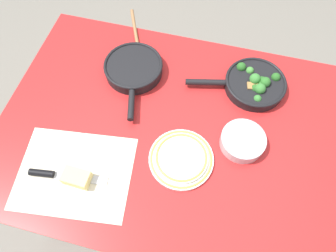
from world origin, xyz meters
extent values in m
plane|color=slate|center=(0.00, 0.00, 0.00)|extent=(14.00, 14.00, 0.00)
cube|color=red|center=(0.00, 0.00, 0.74)|extent=(1.26, 0.92, 0.03)
cylinder|color=#BCBCC1|center=(-0.57, -0.40, 0.36)|extent=(0.05, 0.05, 0.73)
cylinder|color=#BCBCC1|center=(-0.57, 0.40, 0.36)|extent=(0.05, 0.05, 0.73)
cylinder|color=#BCBCC1|center=(0.57, 0.40, 0.36)|extent=(0.05, 0.05, 0.73)
cylinder|color=black|center=(0.29, 0.26, 0.78)|extent=(0.23, 0.23, 0.04)
torus|color=black|center=(0.29, 0.26, 0.80)|extent=(0.24, 0.24, 0.01)
cylinder|color=black|center=(0.10, 0.22, 0.78)|extent=(0.16, 0.06, 0.02)
cylinder|color=#205218|center=(0.36, 0.30, 0.78)|extent=(0.01, 0.01, 0.02)
sphere|color=#286023|center=(0.36, 0.30, 0.80)|extent=(0.04, 0.04, 0.04)
cylinder|color=#357027|center=(0.26, 0.31, 0.78)|extent=(0.01, 0.01, 0.02)
sphere|color=#428438|center=(0.26, 0.31, 0.80)|extent=(0.03, 0.03, 0.03)
cylinder|color=#205218|center=(0.29, 0.23, 0.78)|extent=(0.01, 0.01, 0.02)
sphere|color=#286023|center=(0.29, 0.23, 0.80)|extent=(0.03, 0.03, 0.03)
cylinder|color=#205218|center=(0.31, 0.27, 0.78)|extent=(0.01, 0.01, 0.02)
sphere|color=#286023|center=(0.31, 0.27, 0.80)|extent=(0.04, 0.04, 0.04)
cylinder|color=#2C6823|center=(0.30, 0.19, 0.77)|extent=(0.01, 0.01, 0.02)
sphere|color=#387A33|center=(0.30, 0.19, 0.79)|extent=(0.03, 0.03, 0.03)
cylinder|color=#2C6823|center=(0.30, 0.23, 0.78)|extent=(0.01, 0.01, 0.02)
sphere|color=#387A33|center=(0.30, 0.23, 0.80)|extent=(0.04, 0.04, 0.04)
cylinder|color=#205218|center=(0.22, 0.32, 0.78)|extent=(0.01, 0.01, 0.02)
sphere|color=#286023|center=(0.22, 0.32, 0.80)|extent=(0.04, 0.04, 0.04)
cylinder|color=#2C6823|center=(0.28, 0.27, 0.78)|extent=(0.02, 0.02, 0.02)
sphere|color=#387A33|center=(0.28, 0.27, 0.81)|extent=(0.04, 0.04, 0.04)
cylinder|color=#2C6823|center=(0.31, 0.26, 0.78)|extent=(0.01, 0.01, 0.02)
sphere|color=#387A33|center=(0.31, 0.26, 0.80)|extent=(0.03, 0.03, 0.03)
cylinder|color=#245B1C|center=(0.32, 0.26, 0.78)|extent=(0.01, 0.01, 0.02)
sphere|color=#2D6B28|center=(0.32, 0.26, 0.80)|extent=(0.04, 0.04, 0.04)
cube|color=#9E703D|center=(0.25, 0.24, 0.78)|extent=(0.04, 0.04, 0.03)
cube|color=#9E703D|center=(0.28, 0.24, 0.78)|extent=(0.05, 0.04, 0.04)
cube|color=#9E703D|center=(0.28, 0.26, 0.78)|extent=(0.04, 0.04, 0.03)
cylinder|color=black|center=(-0.20, 0.22, 0.78)|extent=(0.23, 0.23, 0.05)
torus|color=black|center=(-0.20, 0.22, 0.80)|extent=(0.24, 0.24, 0.01)
cylinder|color=black|center=(-0.15, 0.05, 0.79)|extent=(0.06, 0.13, 0.02)
cylinder|color=#DBC156|center=(-0.20, 0.22, 0.78)|extent=(0.19, 0.19, 0.02)
cylinder|color=#996B42|center=(-0.25, 0.41, 0.76)|extent=(0.14, 0.30, 0.02)
ellipsoid|color=#996B42|center=(-0.18, 0.24, 0.77)|extent=(0.06, 0.07, 0.02)
cube|color=beige|center=(-0.27, -0.25, 0.76)|extent=(0.42, 0.35, 0.00)
cube|color=silver|center=(-0.24, -0.26, 0.76)|extent=(0.19, 0.05, 0.01)
cylinder|color=black|center=(-0.37, -0.28, 0.77)|extent=(0.09, 0.04, 0.02)
cube|color=#EFD67A|center=(-0.25, -0.27, 0.78)|extent=(0.09, 0.06, 0.04)
cylinder|color=white|center=(0.08, -0.11, 0.76)|extent=(0.23, 0.23, 0.01)
torus|color=gold|center=(0.08, -0.11, 0.77)|extent=(0.22, 0.22, 0.01)
cylinder|color=white|center=(0.08, -0.11, 0.77)|extent=(0.19, 0.19, 0.01)
torus|color=gold|center=(0.08, -0.11, 0.78)|extent=(0.18, 0.18, 0.01)
cylinder|color=#B7B7BC|center=(0.27, 0.01, 0.78)|extent=(0.16, 0.16, 0.05)
camera|label=1|loc=(0.13, -0.49, 1.74)|focal=32.00mm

